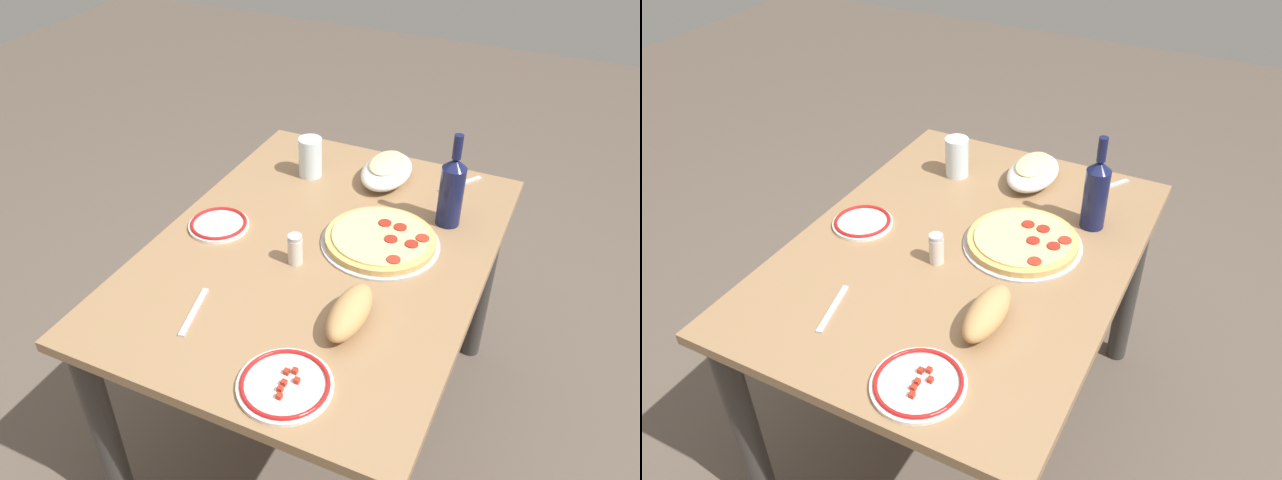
% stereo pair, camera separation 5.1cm
% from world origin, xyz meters
% --- Properties ---
extents(ground_plane, '(8.00, 8.00, 0.00)m').
position_xyz_m(ground_plane, '(0.00, 0.00, 0.00)').
color(ground_plane, brown).
rests_on(ground_plane, ground).
extents(dining_table, '(1.20, 0.89, 0.73)m').
position_xyz_m(dining_table, '(0.00, 0.00, 0.61)').
color(dining_table, '#93704C').
rests_on(dining_table, ground).
extents(pepperoni_pizza, '(0.33, 0.33, 0.03)m').
position_xyz_m(pepperoni_pizza, '(-0.09, 0.14, 0.75)').
color(pepperoni_pizza, '#B7B7BC').
rests_on(pepperoni_pizza, dining_table).
extents(baked_pasta_dish, '(0.24, 0.15, 0.08)m').
position_xyz_m(baked_pasta_dish, '(-0.42, 0.04, 0.77)').
color(baked_pasta_dish, white).
rests_on(baked_pasta_dish, dining_table).
extents(wine_bottle, '(0.07, 0.07, 0.28)m').
position_xyz_m(wine_bottle, '(-0.27, 0.28, 0.84)').
color(wine_bottle, '#141942').
rests_on(wine_bottle, dining_table).
extents(water_glass, '(0.08, 0.08, 0.13)m').
position_xyz_m(water_glass, '(-0.35, -0.20, 0.80)').
color(water_glass, silver).
rests_on(water_glass, dining_table).
extents(side_plate_near, '(0.21, 0.21, 0.02)m').
position_xyz_m(side_plate_near, '(0.47, 0.14, 0.74)').
color(side_plate_near, white).
rests_on(side_plate_near, dining_table).
extents(side_plate_far, '(0.17, 0.17, 0.02)m').
position_xyz_m(side_plate_far, '(0.03, -0.31, 0.74)').
color(side_plate_far, white).
rests_on(side_plate_far, dining_table).
extents(bread_loaf, '(0.20, 0.08, 0.08)m').
position_xyz_m(bread_loaf, '(0.24, 0.19, 0.77)').
color(bread_loaf, tan).
rests_on(bread_loaf, dining_table).
extents(spice_shaker, '(0.04, 0.04, 0.09)m').
position_xyz_m(spice_shaker, '(0.08, -0.03, 0.77)').
color(spice_shaker, silver).
rests_on(spice_shaker, dining_table).
extents(fork_left, '(0.17, 0.05, 0.00)m').
position_xyz_m(fork_left, '(0.36, -0.17, 0.73)').
color(fork_left, '#B7B7BC').
rests_on(fork_left, dining_table).
extents(fork_right, '(0.15, 0.11, 0.00)m').
position_xyz_m(fork_right, '(-0.50, 0.26, 0.73)').
color(fork_right, '#B7B7BC').
rests_on(fork_right, dining_table).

